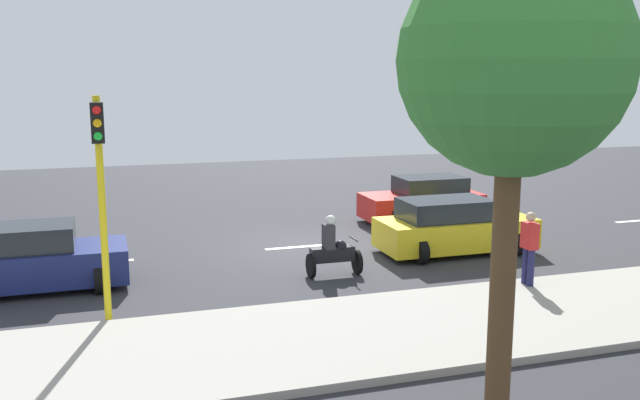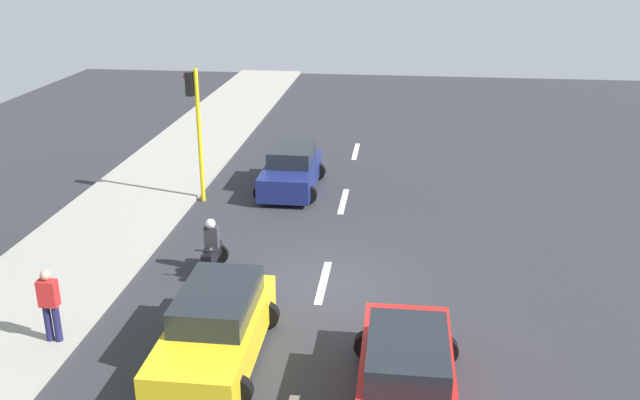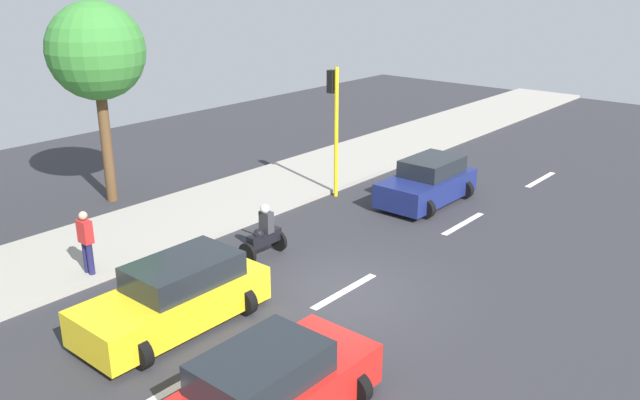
{
  "view_description": "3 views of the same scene",
  "coord_description": "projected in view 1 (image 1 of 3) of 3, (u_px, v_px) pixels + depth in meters",
  "views": [
    {
      "loc": [
        18.51,
        -5.42,
        4.9
      ],
      "look_at": [
        1.82,
        -0.15,
        1.69
      ],
      "focal_mm": 38.77,
      "sensor_mm": 36.0,
      "label": 1
    },
    {
      "loc": [
        -1.81,
        15.86,
        8.27
      ],
      "look_at": [
        0.26,
        -1.48,
        1.72
      ],
      "focal_mm": 38.65,
      "sensor_mm": 36.0,
      "label": 2
    },
    {
      "loc": [
        -8.94,
        11.46,
        7.51
      ],
      "look_at": [
        1.69,
        -1.04,
        1.74
      ],
      "focal_mm": 36.7,
      "sensor_mm": 36.0,
      "label": 3
    }
  ],
  "objects": [
    {
      "name": "motorcycle",
      "position": [
        333.0,
        251.0,
        16.87
      ],
      "size": [
        0.6,
        1.3,
        1.53
      ],
      "color": "black",
      "rests_on": "ground"
    },
    {
      "name": "street_tree_center",
      "position": [
        513.0,
        64.0,
        9.19
      ],
      "size": [
        3.15,
        3.15,
        6.66
      ],
      "color": "brown",
      "rests_on": "ground"
    },
    {
      "name": "pedestrian_near_signal",
      "position": [
        529.0,
        246.0,
        15.63
      ],
      "size": [
        0.4,
        0.24,
        1.69
      ],
      "color": "#1E1E4C",
      "rests_on": "sidewalk"
    },
    {
      "name": "traffic_light_midblock",
      "position": [
        101.0,
        179.0,
        13.15
      ],
      "size": [
        0.49,
        0.24,
        4.5
      ],
      "color": "yellow",
      "rests_on": "ground"
    },
    {
      "name": "car_dark_blue",
      "position": [
        37.0,
        259.0,
        15.83
      ],
      "size": [
        2.17,
        3.85,
        1.52
      ],
      "color": "navy",
      "rests_on": "ground"
    },
    {
      "name": "sidewalk",
      "position": [
        408.0,
        328.0,
        13.27
      ],
      "size": [
        4.0,
        60.0,
        0.15
      ],
      "primitive_type": "cube",
      "color": "#9E998E",
      "rests_on": "ground"
    },
    {
      "name": "car_yellow_cab",
      "position": [
        453.0,
        227.0,
        19.1
      ],
      "size": [
        2.2,
        4.32,
        1.52
      ],
      "color": "yellow",
      "rests_on": "ground"
    },
    {
      "name": "lane_stripe_north",
      "position": [
        86.0,
        263.0,
        18.08
      ],
      "size": [
        0.2,
        2.4,
        0.01
      ],
      "primitive_type": "cube",
      "color": "white",
      "rests_on": "ground"
    },
    {
      "name": "ground_plane",
      "position": [
        306.0,
        248.0,
        19.86
      ],
      "size": [
        40.0,
        60.0,
        0.1
      ],
      "primitive_type": "cube",
      "color": "#2D2D33"
    },
    {
      "name": "lane_stripe_south",
      "position": [
        489.0,
        232.0,
        21.63
      ],
      "size": [
        0.2,
        2.4,
        0.01
      ],
      "primitive_type": "cube",
      "color": "white",
      "rests_on": "ground"
    },
    {
      "name": "lane_stripe_mid",
      "position": [
        306.0,
        246.0,
        19.85
      ],
      "size": [
        0.2,
        2.4,
        0.01
      ],
      "primitive_type": "cube",
      "color": "white",
      "rests_on": "ground"
    },
    {
      "name": "car_red",
      "position": [
        423.0,
        201.0,
        23.11
      ],
      "size": [
        2.18,
        3.95,
        1.52
      ],
      "color": "red",
      "rests_on": "ground"
    }
  ]
}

